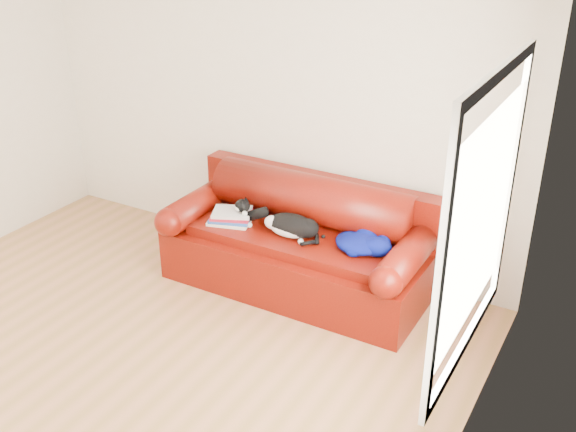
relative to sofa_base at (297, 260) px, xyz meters
name	(u,v)px	position (x,y,z in m)	size (l,w,h in m)	color
ground	(118,363)	(-0.58, -1.49, -0.24)	(4.50, 4.50, 0.00)	olive
room_shell	(105,134)	(-0.45, -1.48, 1.43)	(4.52, 4.02, 2.61)	beige
sofa_base	(297,260)	(0.00, 0.00, 0.00)	(2.10, 0.90, 0.50)	#440203
sofa_back	(311,215)	(0.00, 0.24, 0.30)	(2.10, 1.01, 0.88)	#440203
book_stack	(231,216)	(-0.55, -0.11, 0.31)	(0.39, 0.34, 0.10)	#EDE4CC
cat	(291,226)	(0.00, -0.09, 0.35)	(0.61, 0.26, 0.22)	black
blanket	(362,243)	(0.57, -0.02, 0.32)	(0.51, 0.42, 0.14)	#02084C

